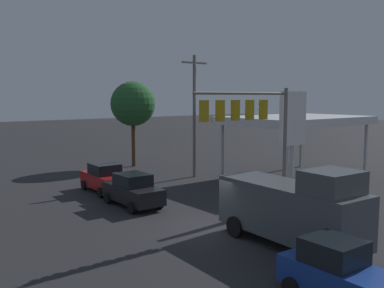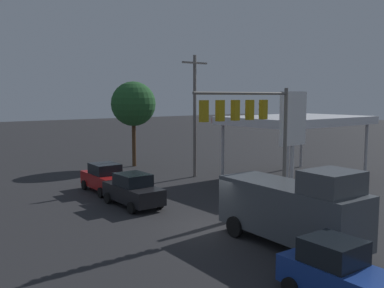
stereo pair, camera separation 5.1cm
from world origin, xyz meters
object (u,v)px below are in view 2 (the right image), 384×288
fire_hydrant (341,223)px  hatchback_crossing (339,273)px  sedan_far (133,190)px  delivery_truck (293,208)px  traffic_signal_assembly (250,120)px  price_sign (293,124)px  street_tree (133,104)px  utility_pole (195,113)px  sedan_waiting (105,178)px

fire_hydrant → hatchback_crossing: bearing=32.6°
sedan_far → delivery_truck: delivery_truck is taller
traffic_signal_assembly → price_sign: (-4.59, -1.01, -0.45)m
fire_hydrant → street_tree: bearing=-95.1°
utility_pole → sedan_waiting: (8.19, 0.65, -4.15)m
utility_pole → price_sign: 10.52m
delivery_truck → price_sign: bearing=132.5°
price_sign → sedan_far: bearing=-34.8°
fire_hydrant → sedan_far: bearing=-62.6°
utility_pole → fire_hydrant: bearing=78.1°
traffic_signal_assembly → sedan_waiting: size_ratio=1.53×
sedan_waiting → utility_pole: bearing=97.2°
hatchback_crossing → sedan_waiting: 18.77m
sedan_far → hatchback_crossing: 14.30m
hatchback_crossing → utility_pole: bearing=155.3°
traffic_signal_assembly → sedan_far: traffic_signal_assembly is taller
street_tree → utility_pole: bearing=99.2°
utility_pole → fire_hydrant: (3.25, 15.42, -4.66)m
price_sign → hatchback_crossing: bearing=46.1°
hatchback_crossing → fire_hydrant: 7.38m
hatchback_crossing → fire_hydrant: (-6.20, -3.96, -0.51)m
utility_pole → fire_hydrant: size_ratio=10.94×
traffic_signal_assembly → hatchback_crossing: traffic_signal_assembly is taller
utility_pole → sedan_far: 10.82m
price_sign → fire_hydrant: (2.38, 4.95, -4.36)m
price_sign → utility_pole: bearing=-94.7°
sedan_far → sedan_waiting: size_ratio=0.98×
street_tree → fire_hydrant: street_tree is taller
traffic_signal_assembly → street_tree: 19.49m
traffic_signal_assembly → hatchback_crossing: 9.84m
delivery_truck → traffic_signal_assembly: bearing=165.3°
hatchback_crossing → traffic_signal_assembly: bearing=154.5°
price_sign → street_tree: street_tree is taller
utility_pole → street_tree: utility_pole is taller
price_sign → sedan_waiting: 12.84m
utility_pole → price_sign: utility_pole is taller
traffic_signal_assembly → sedan_waiting: 11.96m
traffic_signal_assembly → sedan_waiting: bearing=-75.9°
hatchback_crossing → street_tree: bearing=164.3°
delivery_truck → hatchback_crossing: 5.02m
price_sign → sedan_waiting: price_sign is taller
delivery_truck → fire_hydrant: 3.63m
price_sign → sedan_waiting: size_ratio=1.50×
utility_pole → street_tree: 7.66m
price_sign → street_tree: 18.04m
utility_pole → hatchback_crossing: 21.96m
sedan_far → fire_hydrant: sedan_far is taller
hatchback_crossing → fire_hydrant: size_ratio=4.36×
price_sign → fire_hydrant: size_ratio=7.62×
traffic_signal_assembly → hatchback_crossing: size_ratio=1.79×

